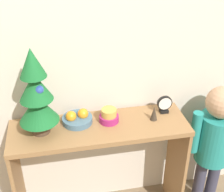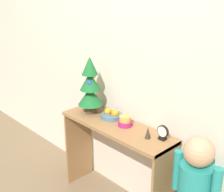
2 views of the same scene
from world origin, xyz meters
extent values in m
cube|color=beige|center=(0.00, 0.38, 1.25)|extent=(7.00, 0.05, 2.50)
cube|color=olive|center=(0.00, 0.17, 0.75)|extent=(1.05, 0.33, 0.03)
cube|color=olive|center=(-0.52, 0.17, 0.38)|extent=(0.02, 0.30, 0.77)
cube|color=olive|center=(0.52, 0.17, 0.38)|extent=(0.02, 0.30, 0.77)
cylinder|color=#4C3828|center=(-0.33, 0.18, 0.79)|extent=(0.10, 0.10, 0.05)
cylinder|color=brown|center=(-0.33, 0.18, 0.84)|extent=(0.02, 0.02, 0.04)
cone|color=#19662D|center=(-0.33, 0.18, 0.92)|extent=(0.22, 0.22, 0.16)
cone|color=#19662D|center=(-0.33, 0.18, 1.06)|extent=(0.18, 0.18, 0.16)
cone|color=#19662D|center=(-0.33, 0.18, 1.20)|extent=(0.14, 0.14, 0.16)
sphere|color=red|center=(-0.29, 0.16, 1.00)|extent=(0.04, 0.04, 0.04)
sphere|color=gold|center=(-0.33, 0.21, 1.10)|extent=(0.04, 0.04, 0.04)
sphere|color=#2D4CA8|center=(-0.31, 0.15, 1.05)|extent=(0.05, 0.05, 0.05)
cylinder|color=#476B84|center=(-0.12, 0.23, 0.78)|extent=(0.18, 0.18, 0.04)
sphere|color=orange|center=(-0.09, 0.23, 0.82)|extent=(0.06, 0.06, 0.06)
sphere|color=orange|center=(-0.16, 0.22, 0.82)|extent=(0.06, 0.06, 0.06)
cylinder|color=#9E2366|center=(0.06, 0.20, 0.79)|extent=(0.12, 0.12, 0.04)
cylinder|color=gold|center=(0.06, 0.20, 0.83)|extent=(0.09, 0.09, 0.04)
cube|color=black|center=(0.42, 0.23, 0.78)|extent=(0.05, 0.04, 0.02)
cylinder|color=black|center=(0.42, 0.23, 0.83)|extent=(0.09, 0.02, 0.09)
cylinder|color=white|center=(0.42, 0.22, 0.83)|extent=(0.08, 0.00, 0.08)
cone|color=#382D23|center=(0.33, 0.17, 0.81)|extent=(0.04, 0.04, 0.09)
cylinder|color=#38384C|center=(0.71, 0.16, 0.19)|extent=(0.08, 0.08, 0.39)
cylinder|color=#38384C|center=(0.82, 0.16, 0.19)|extent=(0.08, 0.08, 0.39)
cylinder|color=teal|center=(0.76, 0.16, 0.56)|extent=(0.23, 0.23, 0.35)
sphere|color=tan|center=(0.76, 0.16, 0.84)|extent=(0.20, 0.20, 0.20)
cylinder|color=teal|center=(0.62, 0.16, 0.63)|extent=(0.06, 0.06, 0.30)
camera|label=1|loc=(-0.22, -1.30, 1.84)|focal=50.00mm
camera|label=2|loc=(1.65, -1.45, 1.87)|focal=50.00mm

